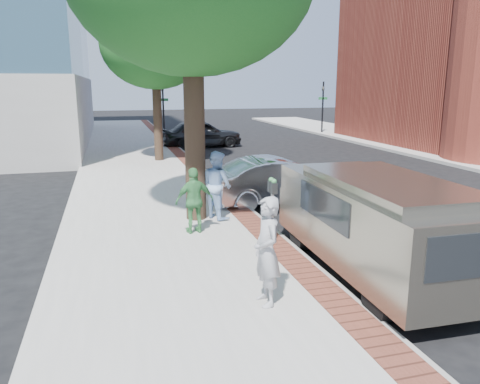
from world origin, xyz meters
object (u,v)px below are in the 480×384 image
object	(u,v)px
parking_meter	(272,197)
person_officer	(217,185)
sedan_silver	(280,181)
van	(372,219)
person_green	(195,201)
bg_car	(202,134)
person_gray	(267,251)

from	to	relation	value
parking_meter	person_officer	distance (m)	2.44
parking_meter	sedan_silver	world-z (taller)	parking_meter
person_officer	van	distance (m)	4.52
person_green	bg_car	xyz separation A→B (m)	(3.38, 16.48, -0.14)
person_officer	bg_car	world-z (taller)	person_officer
sedan_silver	van	world-z (taller)	van
parking_meter	bg_car	bearing A→B (deg)	83.90
person_officer	sedan_silver	xyz separation A→B (m)	(2.29, 1.45, -0.31)
parking_meter	van	world-z (taller)	van
person_green	bg_car	size ratio (longest dim) A/B	0.34
person_officer	person_green	size ratio (longest dim) A/B	1.14
person_officer	person_green	xyz separation A→B (m)	(-0.79, -1.10, -0.11)
person_green	van	world-z (taller)	van
person_green	person_gray	bearing A→B (deg)	88.79
parking_meter	van	xyz separation A→B (m)	(1.43, -1.66, -0.14)
person_green	bg_car	distance (m)	16.83
bg_car	van	world-z (taller)	van
person_green	van	xyz separation A→B (m)	(2.91, -2.90, 0.14)
person_green	bg_car	bearing A→B (deg)	-109.09
person_officer	bg_car	bearing A→B (deg)	-33.93
person_green	parking_meter	bearing A→B (deg)	132.58
person_gray	bg_car	bearing A→B (deg)	169.52
parking_meter	person_officer	bearing A→B (deg)	106.48
person_gray	person_green	size ratio (longest dim) A/B	1.13
person_gray	van	world-z (taller)	van
person_gray	person_green	distance (m)	3.97
sedan_silver	bg_car	distance (m)	13.94
person_gray	bg_car	distance (m)	20.64
parking_meter	sedan_silver	size ratio (longest dim) A/B	0.34
person_green	person_officer	bearing A→B (deg)	-133.36
parking_meter	van	bearing A→B (deg)	-49.20
parking_meter	person_officer	world-z (taller)	person_officer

